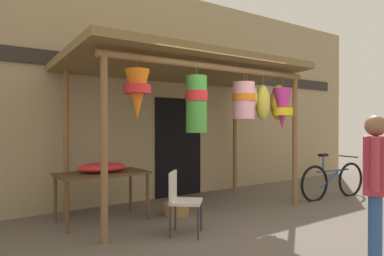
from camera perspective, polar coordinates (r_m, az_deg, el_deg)
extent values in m
plane|color=#60564C|center=(5.30, 7.49, -15.50)|extent=(30.00, 30.00, 0.00)
cube|color=#9E8966|center=(7.12, -6.21, 5.38)|extent=(12.56, 0.25, 4.13)
cube|color=#2D2823|center=(7.05, -5.63, 9.48)|extent=(11.30, 0.04, 0.24)
cube|color=black|center=(7.26, -2.19, -3.10)|extent=(1.10, 0.03, 2.00)
cylinder|color=brown|center=(4.47, -13.99, -3.30)|extent=(0.09, 0.09, 2.34)
cylinder|color=brown|center=(6.72, 16.26, -1.99)|extent=(0.09, 0.09, 2.34)
cylinder|color=brown|center=(6.00, -19.65, -2.32)|extent=(0.09, 0.09, 2.34)
cylinder|color=brown|center=(7.82, 6.94, -1.61)|extent=(0.09, 0.09, 2.34)
cylinder|color=brown|center=(5.47, 4.26, 9.70)|extent=(3.84, 0.10, 0.10)
cylinder|color=brown|center=(6.79, -4.58, 9.20)|extent=(3.84, 0.10, 0.10)
cube|color=olive|center=(6.12, -0.64, 9.87)|extent=(4.14, 2.11, 0.29)
cylinder|color=brown|center=(4.74, -8.84, 9.92)|extent=(0.01, 0.01, 0.09)
cone|color=orange|center=(4.69, -8.83, 5.38)|extent=(0.33, 0.33, 0.66)
cylinder|color=red|center=(4.70, -8.83, 6.22)|extent=(0.36, 0.36, 0.12)
cylinder|color=brown|center=(5.17, 0.72, 9.04)|extent=(0.01, 0.01, 0.11)
cylinder|color=green|center=(5.12, 0.72, 3.85)|extent=(0.30, 0.30, 0.82)
cylinder|color=red|center=(5.13, 0.72, 5.21)|extent=(0.33, 0.33, 0.15)
cylinder|color=brown|center=(5.83, 8.35, 7.98)|extent=(0.01, 0.01, 0.13)
cylinder|color=pink|center=(5.79, 8.35, 4.40)|extent=(0.35, 0.35, 0.59)
cylinder|color=orange|center=(5.79, 8.35, 4.92)|extent=(0.38, 0.38, 0.11)
cylinder|color=brown|center=(6.41, 14.39, 7.05)|extent=(0.01, 0.01, 0.19)
cone|color=#D13399|center=(6.38, 14.38, 2.91)|extent=(0.33, 0.33, 0.74)
cylinder|color=yellow|center=(6.38, 14.38, 2.58)|extent=(0.36, 0.36, 0.13)
cylinder|color=#4C3D23|center=(6.54, 13.84, 7.27)|extent=(0.02, 0.02, 0.11)
ellipsoid|color=yellow|center=(6.50, 13.83, 4.01)|extent=(0.33, 0.28, 0.64)
cylinder|color=#4C3D23|center=(6.12, 11.36, 7.55)|extent=(0.02, 0.02, 0.15)
ellipsoid|color=gold|center=(6.09, 11.35, 4.04)|extent=(0.27, 0.23, 0.60)
cylinder|color=#4C3D23|center=(5.88, 8.83, 7.83)|extent=(0.02, 0.02, 0.15)
ellipsoid|color=gold|center=(5.85, 8.83, 4.87)|extent=(0.38, 0.33, 0.46)
cube|color=brown|center=(5.58, -14.28, -7.14)|extent=(1.33, 0.70, 0.04)
cylinder|color=brown|center=(5.17, -19.52, -11.96)|extent=(0.05, 0.05, 0.70)
cylinder|color=brown|center=(5.62, -7.18, -10.89)|extent=(0.05, 0.05, 0.70)
cylinder|color=brown|center=(5.74, -21.21, -10.70)|extent=(0.05, 0.05, 0.70)
cylinder|color=brown|center=(6.15, -9.89, -9.90)|extent=(0.05, 0.05, 0.70)
ellipsoid|color=red|center=(5.58, -14.32, -6.17)|extent=(0.75, 0.53, 0.15)
ellipsoid|color=#D13399|center=(5.57, -13.02, -6.10)|extent=(0.34, 0.26, 0.10)
cube|color=beige|center=(4.80, -0.94, -11.81)|extent=(0.57, 0.57, 0.04)
cube|color=beige|center=(4.79, -3.10, -9.39)|extent=(0.30, 0.32, 0.40)
cylinder|color=#333338|center=(4.65, 0.99, -14.99)|extent=(0.03, 0.03, 0.44)
cylinder|color=#333338|center=(5.00, 1.48, -13.89)|extent=(0.03, 0.03, 0.44)
cylinder|color=#333338|center=(4.71, -3.52, -14.81)|extent=(0.03, 0.03, 0.44)
cylinder|color=#333338|center=(5.05, -2.71, -13.74)|extent=(0.03, 0.03, 0.44)
cylinder|color=olive|center=(5.83, -2.54, -12.97)|extent=(0.41, 0.41, 0.20)
torus|color=black|center=(8.02, 24.24, -7.61)|extent=(0.71, 0.14, 0.71)
torus|color=black|center=(7.23, 19.18, -8.50)|extent=(0.71, 0.14, 0.71)
cylinder|color=navy|center=(7.59, 21.85, -6.40)|extent=(0.88, 0.14, 0.04)
cylinder|color=navy|center=(7.53, 21.35, -7.75)|extent=(0.49, 0.10, 0.31)
cylinder|color=navy|center=(7.35, 20.42, -5.36)|extent=(0.03, 0.03, 0.30)
cube|color=black|center=(7.34, 20.43, -4.12)|extent=(0.21, 0.10, 0.05)
cylinder|color=#262628|center=(7.90, 23.91, -4.23)|extent=(0.08, 0.44, 0.02)
cylinder|color=#2D5193|center=(4.27, 27.49, -14.20)|extent=(0.13, 0.13, 0.77)
cylinder|color=#2D5193|center=(4.09, 27.45, -14.85)|extent=(0.13, 0.13, 0.77)
cube|color=#B23347|center=(4.06, 27.52, -5.27)|extent=(0.46, 0.37, 0.58)
cylinder|color=#B23347|center=(4.31, 27.58, -4.54)|extent=(0.08, 0.08, 0.52)
cylinder|color=#B23347|center=(3.80, 27.47, -5.23)|extent=(0.08, 0.08, 0.52)
sphere|color=#896042|center=(4.04, 27.55, 0.33)|extent=(0.21, 0.21, 0.21)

